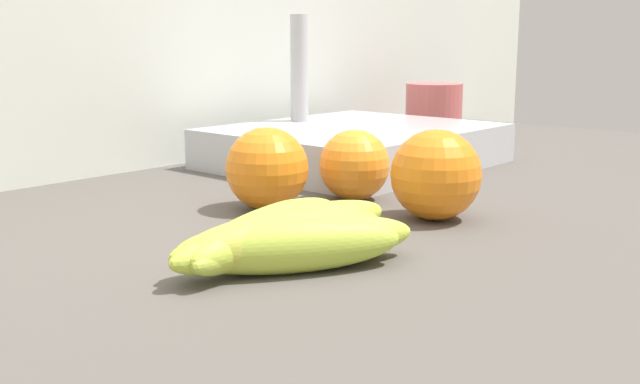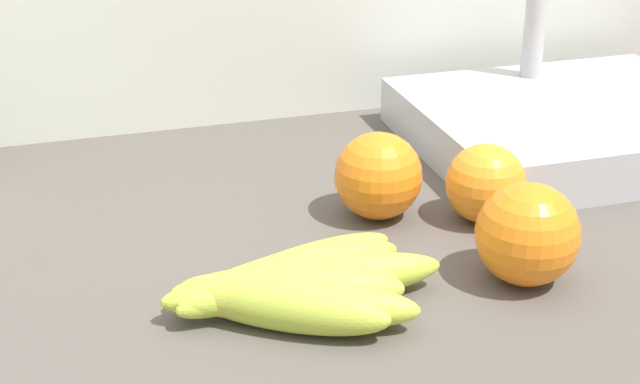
{
  "view_description": "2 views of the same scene",
  "coord_description": "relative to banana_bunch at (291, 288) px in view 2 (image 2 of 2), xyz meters",
  "views": [
    {
      "loc": [
        -0.38,
        -0.43,
        1.07
      ],
      "look_at": [
        0.06,
        -0.04,
        0.95
      ],
      "focal_mm": 42.47,
      "sensor_mm": 36.0,
      "label": 1
    },
    {
      "loc": [
        -0.16,
        -0.63,
        1.29
      ],
      "look_at": [
        0.03,
        -0.02,
        0.99
      ],
      "focal_mm": 52.32,
      "sensor_mm": 36.0,
      "label": 2
    }
  ],
  "objects": [
    {
      "name": "wall_back",
      "position": [
        0.01,
        0.43,
        -0.28
      ],
      "size": [
        2.28,
        0.06,
        1.3
      ],
      "primitive_type": "cube",
      "color": "silver",
      "rests_on": "ground"
    },
    {
      "name": "banana_bunch",
      "position": [
        0.0,
        0.0,
        0.0
      ],
      "size": [
        0.22,
        0.15,
        0.04
      ],
      "color": "#B0C83F",
      "rests_on": "counter"
    },
    {
      "name": "orange_right",
      "position": [
        0.19,
        -0.01,
        0.02
      ],
      "size": [
        0.08,
        0.08,
        0.08
      ],
      "primitive_type": "sphere",
      "color": "orange",
      "rests_on": "counter"
    },
    {
      "name": "orange_back_left",
      "position": [
        0.12,
        0.13,
        0.02
      ],
      "size": [
        0.08,
        0.08,
        0.08
      ],
      "primitive_type": "sphere",
      "color": "orange",
      "rests_on": "counter"
    },
    {
      "name": "orange_back_right",
      "position": [
        0.2,
        0.1,
        0.02
      ],
      "size": [
        0.07,
        0.07,
        0.07
      ],
      "primitive_type": "sphere",
      "color": "orange",
      "rests_on": "counter"
    },
    {
      "name": "sink_basin",
      "position": [
        0.37,
        0.23,
        0.01
      ],
      "size": [
        0.33,
        0.28,
        0.19
      ],
      "color": "#B7BABF",
      "rests_on": "counter"
    }
  ]
}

